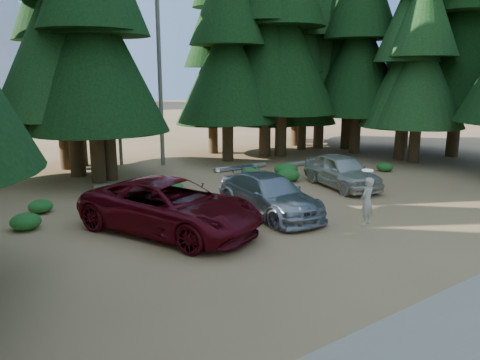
{
  "coord_description": "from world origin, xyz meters",
  "views": [
    {
      "loc": [
        -11.52,
        -10.48,
        5.24
      ],
      "look_at": [
        -1.17,
        3.89,
        1.25
      ],
      "focal_mm": 35.0,
      "sensor_mm": 36.0,
      "label": 1
    }
  ],
  "objects": [
    {
      "name": "shrub_center_left",
      "position": [
        -2.97,
        8.61,
        0.34
      ],
      "size": [
        1.23,
        1.23,
        0.68
      ],
      "primitive_type": "ellipsoid",
      "color": "#1C5B1B",
      "rests_on": "ground"
    },
    {
      "name": "shrub_edge_west",
      "position": [
        -7.59,
        8.23,
        0.25
      ],
      "size": [
        0.92,
        0.92,
        0.51
      ],
      "primitive_type": "ellipsoid",
      "color": "#1C5B1B",
      "rests_on": "ground"
    },
    {
      "name": "shrub_far_right",
      "position": [
        3.89,
        6.76,
        0.32
      ],
      "size": [
        1.15,
        1.15,
        0.63
      ],
      "primitive_type": "ellipsoid",
      "color": "#1C5B1B",
      "rests_on": "ground"
    },
    {
      "name": "log_mid",
      "position": [
        3.62,
        10.5,
        0.14
      ],
      "size": [
        3.38,
        0.52,
        0.28
      ],
      "primitive_type": "cylinder",
      "rotation": [
        0.0,
        1.57,
        -0.07
      ],
      "color": "#686053",
      "rests_on": "ground"
    },
    {
      "name": "forest_belt_east",
      "position": [
        15.5,
        4.0,
        0.0
      ],
      "size": [
        6.0,
        22.0,
        22.0
      ],
      "primitive_type": null,
      "color": "black",
      "rests_on": "ground"
    },
    {
      "name": "red_pickup",
      "position": [
        -4.54,
        3.22,
        0.9
      ],
      "size": [
        5.27,
        7.15,
        1.81
      ],
      "primitive_type": "imported",
      "rotation": [
        0.0,
        0.0,
        0.4
      ],
      "color": "#5A0711",
      "rests_on": "ground"
    },
    {
      "name": "shrub_edge_east",
      "position": [
        9.92,
        5.5,
        0.25
      ],
      "size": [
        0.9,
        0.9,
        0.49
      ],
      "primitive_type": "ellipsoid",
      "color": "#1C5B1B",
      "rests_on": "ground"
    },
    {
      "name": "snag_back",
      "position": [
        -1.2,
        16.0,
        5.0
      ],
      "size": [
        0.2,
        0.2,
        10.0
      ],
      "primitive_type": "cylinder",
      "color": "#686053",
      "rests_on": "ground"
    },
    {
      "name": "shrub_left",
      "position": [
        -1.83,
        8.1,
        0.23
      ],
      "size": [
        0.85,
        0.85,
        0.46
      ],
      "primitive_type": "ellipsoid",
      "color": "#1C5B1B",
      "rests_on": "ground"
    },
    {
      "name": "forest_belt_north",
      "position": [
        0.0,
        15.0,
        0.0
      ],
      "size": [
        36.0,
        7.0,
        22.0
      ],
      "primitive_type": null,
      "color": "black",
      "rests_on": "ground"
    },
    {
      "name": "shrub_far_left",
      "position": [
        -8.51,
        6.4,
        0.28
      ],
      "size": [
        1.04,
        1.04,
        0.57
      ],
      "primitive_type": "ellipsoid",
      "color": "#1C5B1B",
      "rests_on": "ground"
    },
    {
      "name": "shrub_right",
      "position": [
        4.58,
        7.73,
        0.35
      ],
      "size": [
        1.26,
        1.26,
        0.69
      ],
      "primitive_type": "ellipsoid",
      "color": "#1C5B1B",
      "rests_on": "ground"
    },
    {
      "name": "shrub_center_right",
      "position": [
        3.03,
        8.74,
        0.28
      ],
      "size": [
        1.0,
        1.0,
        0.55
      ],
      "primitive_type": "ellipsoid",
      "color": "#1C5B1B",
      "rests_on": "ground"
    },
    {
      "name": "ground",
      "position": [
        0.0,
        0.0,
        0.0
      ],
      "size": [
        160.0,
        160.0,
        0.0
      ],
      "primitive_type": "plane",
      "color": "#986940",
      "rests_on": "ground"
    },
    {
      "name": "frisbee_player",
      "position": [
        0.34,
        -1.05,
        1.25
      ],
      "size": [
        0.65,
        0.5,
        1.83
      ],
      "rotation": [
        0.0,
        0.0,
        3.36
      ],
      "color": "beige",
      "rests_on": "ground"
    },
    {
      "name": "snag_front",
      "position": [
        0.8,
        14.5,
        6.0
      ],
      "size": [
        0.24,
        0.24,
        12.0
      ],
      "primitive_type": "cylinder",
      "color": "#686053",
      "rests_on": "ground"
    },
    {
      "name": "log_right",
      "position": [
        8.43,
        9.39,
        0.14
      ],
      "size": [
        4.47,
        0.36,
        0.29
      ],
      "primitive_type": "cylinder",
      "rotation": [
        0.0,
        1.57,
        -0.02
      ],
      "color": "#686053",
      "rests_on": "ground"
    },
    {
      "name": "silver_minivan_right",
      "position": [
        5.09,
        4.32,
        0.79
      ],
      "size": [
        2.93,
        4.94,
        1.57
      ],
      "primitive_type": "imported",
      "rotation": [
        0.0,
        0.0,
        -0.25
      ],
      "color": "beige",
      "rests_on": "ground"
    },
    {
      "name": "silver_minivan_center",
      "position": [
        -0.49,
        2.91,
        0.76
      ],
      "size": [
        2.5,
        5.36,
        1.51
      ],
      "primitive_type": "imported",
      "rotation": [
        0.0,
        0.0,
        -0.08
      ],
      "color": "#94979C",
      "rests_on": "ground"
    },
    {
      "name": "log_left",
      "position": [
        -2.91,
        10.35,
        0.13
      ],
      "size": [
        3.66,
        0.66,
        0.26
      ],
      "primitive_type": "cylinder",
      "rotation": [
        0.0,
        1.57,
        -0.11
      ],
      "color": "#686053",
      "rests_on": "ground"
    }
  ]
}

